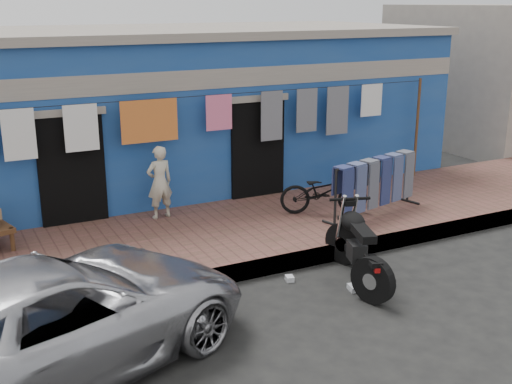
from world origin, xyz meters
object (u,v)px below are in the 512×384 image
seated_person (160,182)px  bicycle (324,186)px  car (51,317)px  jeans_rack (374,185)px  motorcycle (358,245)px

seated_person → bicycle: seated_person is taller
car → bicycle: size_ratio=3.05×
seated_person → car: bearing=49.6°
bicycle → jeans_rack: 0.89m
motorcycle → jeans_rack: (1.65, 1.82, 0.21)m
seated_person → motorcycle: seated_person is taller
jeans_rack → car: bearing=-159.1°
car → motorcycle: 4.34m
bicycle → seated_person: bearing=92.1°
bicycle → jeans_rack: jeans_rack is taller
car → bicycle: (5.17, 2.68, 0.09)m
seated_person → motorcycle: size_ratio=0.70×
motorcycle → jeans_rack: bearing=66.4°
jeans_rack → seated_person: bearing=156.6°
bicycle → car: bearing=141.7°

